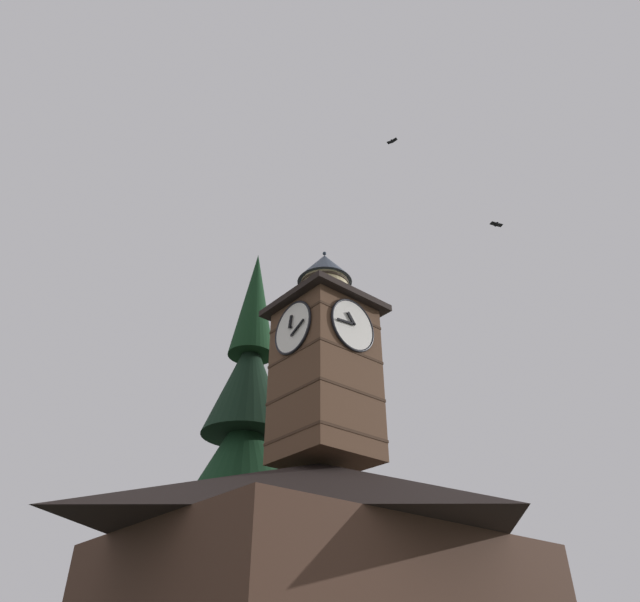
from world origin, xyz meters
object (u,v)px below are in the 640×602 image
Objects in this scene: flying_bird_low at (392,141)px; building_main at (319,581)px; moon at (243,555)px; clock_tower at (325,359)px; pine_tree_behind at (241,489)px; flying_bird_high at (496,224)px.

building_main is at bearing -72.14° from flying_bird_low.
moon is 3.58× the size of flying_bird_low.
clock_tower is 10.10m from flying_bird_low.
moon is at bearing -116.02° from flying_bird_low.
moon reaches higher than building_main.
flying_bird_low is at bearing 107.86° from building_main.
pine_tree_behind is 15.25m from flying_bird_high.
flying_bird_low is (4.70, -1.42, 3.01)m from flying_bird_high.
clock_tower is at bearing -40.75° from flying_bird_high.
moon is (-19.84, -35.30, -1.22)m from clock_tower.
moon is at bearing -119.65° from building_main.
flying_bird_low reaches higher than clock_tower.
clock_tower is at bearing 60.66° from moon.
flying_bird_low is at bearing 105.25° from clock_tower.
pine_tree_behind is at bearing -58.44° from flying_bird_high.
pine_tree_behind is at bearing -86.97° from clock_tower.
clock_tower reaches higher than moon.
clock_tower is 18.56× the size of flying_bird_low.
flying_bird_low is (-0.94, 3.43, 9.45)m from clock_tower.
pine_tree_behind is at bearing 56.69° from moon.
pine_tree_behind reaches higher than flying_bird_high.
flying_bird_high is (-5.83, 4.94, 13.87)m from building_main.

